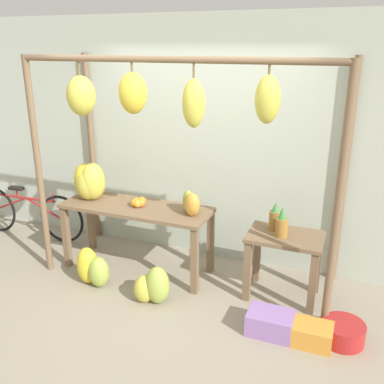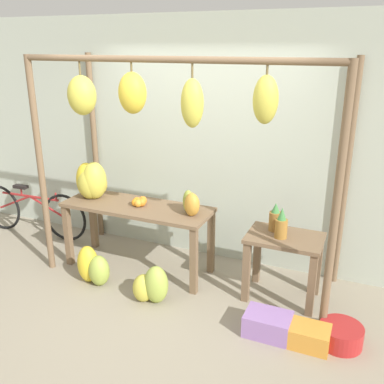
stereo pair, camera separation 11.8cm
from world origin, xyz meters
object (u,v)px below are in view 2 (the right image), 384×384
at_px(papaya_pile, 191,204).
at_px(fruit_crate_purple, 308,336).
at_px(orange_pile, 139,202).
at_px(banana_pile_ground_left, 93,267).
at_px(parked_bicycle, 32,211).
at_px(banana_pile_ground_right, 151,286).
at_px(blue_bucket, 341,335).
at_px(banana_pile_on_table, 92,182).
at_px(fruit_crate_white, 268,324).
at_px(pineapple_cluster, 278,222).

height_order(papaya_pile, fruit_crate_purple, papaya_pile).
relative_size(orange_pile, banana_pile_ground_left, 0.44).
bearing_deg(fruit_crate_purple, parked_bicycle, 167.53).
height_order(banana_pile_ground_right, parked_bicycle, parked_bicycle).
bearing_deg(blue_bucket, banana_pile_ground_left, -179.78).
bearing_deg(orange_pile, banana_pile_ground_left, -122.42).
distance_m(banana_pile_ground_left, fruit_crate_purple, 2.31).
relative_size(papaya_pile, fruit_crate_purple, 0.80).
xyz_separation_m(banana_pile_on_table, blue_bucket, (2.89, -0.50, -0.88)).
xyz_separation_m(banana_pile_ground_left, fruit_crate_white, (1.95, -0.11, -0.09)).
distance_m(fruit_crate_white, fruit_crate_purple, 0.36).
height_order(pineapple_cluster, fruit_crate_purple, pineapple_cluster).
bearing_deg(banana_pile_on_table, banana_pile_ground_right, -28.44).
bearing_deg(banana_pile_ground_left, papaya_pile, 28.30).
relative_size(fruit_crate_white, parked_bicycle, 0.24).
distance_m(pineapple_cluster, banana_pile_ground_right, 1.42).
relative_size(banana_pile_ground_right, parked_bicycle, 0.25).
height_order(orange_pile, banana_pile_ground_right, orange_pile).
height_order(banana_pile_on_table, fruit_crate_white, banana_pile_on_table).
distance_m(orange_pile, blue_bucket, 2.42).
height_order(orange_pile, blue_bucket, orange_pile).
xyz_separation_m(fruit_crate_white, blue_bucket, (0.62, 0.12, -0.01)).
distance_m(fruit_crate_white, parked_bicycle, 3.57).
bearing_deg(banana_pile_ground_left, fruit_crate_purple, -2.94).
bearing_deg(fruit_crate_purple, banana_pile_ground_left, 177.06).
height_order(banana_pile_on_table, parked_bicycle, banana_pile_on_table).
distance_m(blue_bucket, parked_bicycle, 4.14).
distance_m(banana_pile_ground_left, papaya_pile, 1.27).
bearing_deg(banana_pile_ground_left, parked_bicycle, 154.30).
height_order(banana_pile_on_table, orange_pile, banana_pile_on_table).
distance_m(pineapple_cluster, fruit_crate_white, 0.98).
bearing_deg(blue_bucket, pineapple_cluster, 142.52).
bearing_deg(pineapple_cluster, banana_pile_ground_right, -150.24).
distance_m(banana_pile_ground_left, blue_bucket, 2.57).
bearing_deg(pineapple_cluster, orange_pile, -177.67).
bearing_deg(banana_pile_on_table, fruit_crate_white, -15.26).
xyz_separation_m(orange_pile, parked_bicycle, (-1.82, 0.23, -0.48)).
xyz_separation_m(banana_pile_ground_right, fruit_crate_purple, (1.56, -0.05, -0.09)).
xyz_separation_m(orange_pile, banana_pile_ground_right, (0.44, -0.57, -0.64)).
distance_m(orange_pile, fruit_crate_purple, 2.21).
distance_m(banana_pile_on_table, papaya_pile, 1.26).
distance_m(blue_bucket, papaya_pile, 1.89).
bearing_deg(parked_bicycle, pineapple_cluster, -2.80).
bearing_deg(fruit_crate_white, pineapple_cluster, 98.76).
xyz_separation_m(pineapple_cluster, papaya_pile, (-0.92, -0.06, 0.08)).
xyz_separation_m(banana_pile_on_table, banana_pile_ground_left, (0.32, -0.51, -0.77)).
bearing_deg(banana_pile_ground_right, fruit_crate_purple, -1.89).
xyz_separation_m(orange_pile, fruit_crate_white, (1.64, -0.60, -0.72)).
relative_size(banana_pile_on_table, blue_bucket, 1.19).
height_order(blue_bucket, parked_bicycle, parked_bicycle).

